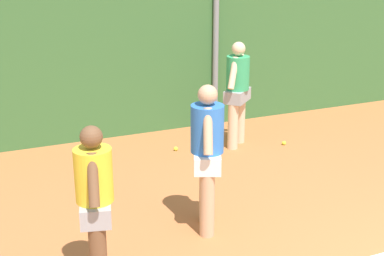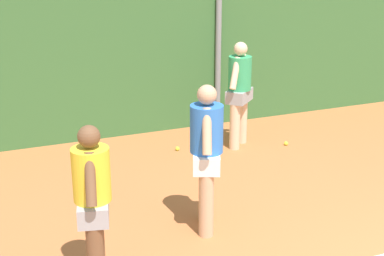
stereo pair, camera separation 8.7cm
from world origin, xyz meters
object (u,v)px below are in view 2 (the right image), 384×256
(player_foreground_near, at_px, (93,199))
(player_midcourt, at_px, (206,151))
(tennis_ball_4, at_px, (286,143))
(tennis_ball_8, at_px, (177,149))
(player_backcourt_far, at_px, (239,89))
(tennis_ball_7, at_px, (212,165))

(player_foreground_near, height_order, player_midcourt, player_midcourt)
(player_midcourt, bearing_deg, tennis_ball_4, -26.24)
(tennis_ball_4, relative_size, tennis_ball_8, 1.00)
(player_backcourt_far, relative_size, tennis_ball_7, 25.64)
(player_backcourt_far, bearing_deg, tennis_ball_8, -50.39)
(player_backcourt_far, xyz_separation_m, tennis_ball_8, (-1.00, 0.15, -0.92))
(player_backcourt_far, xyz_separation_m, tennis_ball_4, (0.72, -0.31, -0.92))
(tennis_ball_4, distance_m, tennis_ball_7, 1.53)
(tennis_ball_4, xyz_separation_m, tennis_ball_7, (-1.49, -0.36, 0.00))
(tennis_ball_7, bearing_deg, player_backcourt_far, 41.20)
(player_midcourt, relative_size, player_backcourt_far, 1.01)
(player_backcourt_far, distance_m, tennis_ball_4, 1.21)
(tennis_ball_4, height_order, tennis_ball_7, same)
(tennis_ball_7, distance_m, tennis_ball_8, 0.85)
(player_foreground_near, height_order, tennis_ball_4, player_foreground_near)
(player_foreground_near, bearing_deg, player_midcourt, 127.59)
(player_backcourt_far, xyz_separation_m, tennis_ball_7, (-0.77, -0.67, -0.92))
(player_midcourt, bearing_deg, player_foreground_near, 136.51)
(player_backcourt_far, height_order, tennis_ball_7, player_backcourt_far)
(player_midcourt, height_order, tennis_ball_4, player_midcourt)
(player_foreground_near, bearing_deg, tennis_ball_7, 149.20)
(player_foreground_near, distance_m, player_backcourt_far, 4.18)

